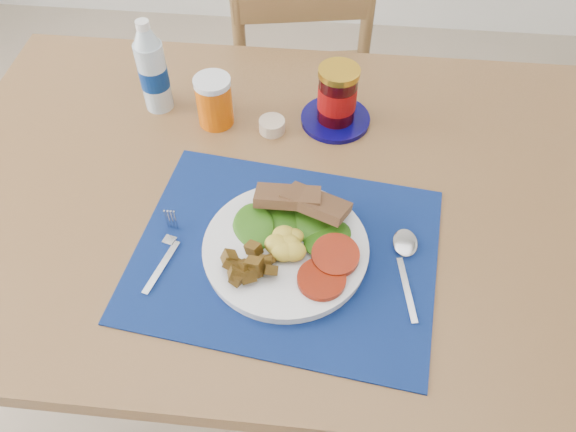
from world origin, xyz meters
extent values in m
plane|color=gray|center=(0.00, 0.00, 0.00)|extent=(4.00, 4.00, 0.00)
cube|color=brown|center=(0.00, 0.20, 0.73)|extent=(1.40, 0.90, 0.04)
cylinder|color=brown|center=(-0.64, 0.59, 0.35)|extent=(0.06, 0.06, 0.71)
cylinder|color=brown|center=(0.64, 0.59, 0.35)|extent=(0.06, 0.06, 0.71)
cube|color=#54391E|center=(-0.06, 0.90, 0.39)|extent=(0.44, 0.43, 0.04)
cylinder|color=#54391E|center=(0.07, 1.08, 0.19)|extent=(0.03, 0.03, 0.37)
cylinder|color=#54391E|center=(-0.25, 1.02, 0.19)|extent=(0.03, 0.03, 0.37)
cylinder|color=#54391E|center=(0.13, 0.78, 0.19)|extent=(0.03, 0.03, 0.37)
cylinder|color=#54391E|center=(-0.19, 0.72, 0.19)|extent=(0.03, 0.03, 0.37)
cube|color=#54391E|center=(-0.03, 0.74, 0.81)|extent=(0.34, 0.09, 0.44)
cylinder|color=#54391E|center=(0.74, 0.30, 0.20)|extent=(0.03, 0.03, 0.40)
cube|color=black|center=(0.00, 0.04, 0.75)|extent=(0.56, 0.46, 0.00)
cylinder|color=silver|center=(0.00, 0.04, 0.76)|extent=(0.28, 0.28, 0.02)
ellipsoid|color=gold|center=(0.00, 0.04, 0.79)|extent=(0.07, 0.06, 0.03)
cylinder|color=#9A2605|center=(0.07, 0.00, 0.78)|extent=(0.08, 0.08, 0.01)
ellipsoid|color=#123A07|center=(0.01, 0.08, 0.78)|extent=(0.15, 0.09, 0.01)
cube|color=brown|center=(0.02, 0.12, 0.80)|extent=(0.12, 0.08, 0.04)
cube|color=#B2B5BA|center=(-0.21, -0.01, 0.76)|extent=(0.04, 0.11, 0.00)
cube|color=#B2B5BA|center=(-0.21, 0.07, 0.76)|extent=(0.03, 0.06, 0.00)
cube|color=#B2B5BA|center=(0.20, -0.01, 0.76)|extent=(0.03, 0.13, 0.00)
ellipsoid|color=#B2B5BA|center=(0.20, 0.08, 0.76)|extent=(0.04, 0.06, 0.01)
cylinder|color=#ADBFCC|center=(-0.32, 0.41, 0.83)|extent=(0.06, 0.06, 0.15)
cylinder|color=navy|center=(-0.32, 0.41, 0.83)|extent=(0.06, 0.06, 0.04)
cone|color=#ADBFCC|center=(-0.32, 0.41, 0.92)|extent=(0.05, 0.05, 0.04)
cylinder|color=white|center=(-0.32, 0.41, 0.95)|extent=(0.03, 0.03, 0.02)
cylinder|color=#CB5105|center=(-0.18, 0.37, 0.80)|extent=(0.07, 0.07, 0.10)
cylinder|color=#C8AE92|center=(-0.06, 0.36, 0.76)|extent=(0.05, 0.05, 0.03)
cylinder|color=#070448|center=(0.07, 0.40, 0.76)|extent=(0.15, 0.15, 0.01)
cylinder|color=black|center=(0.07, 0.40, 0.81)|extent=(0.08, 0.08, 0.11)
cylinder|color=maroon|center=(0.07, 0.40, 0.82)|extent=(0.08, 0.08, 0.05)
cylinder|color=#BF8C1F|center=(0.07, 0.40, 0.87)|extent=(0.08, 0.08, 0.01)
camera|label=1|loc=(0.06, -0.52, 1.54)|focal=35.00mm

